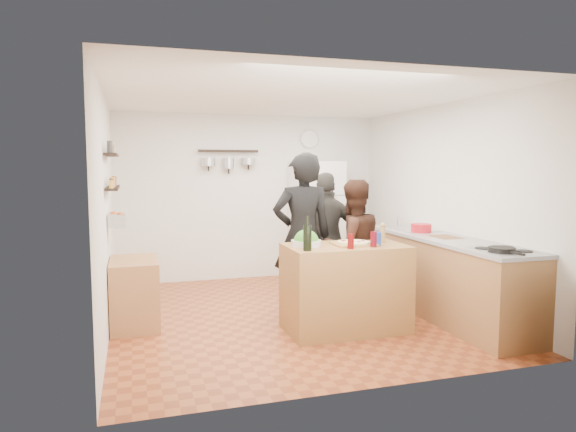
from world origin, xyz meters
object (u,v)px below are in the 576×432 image
object	(u,v)px
fridge	(316,220)
wall_clock	(309,139)
prep_island	(345,288)
person_left	(302,236)
person_back	(327,239)
wine_bottle	(307,238)
skillet	(502,250)
red_bowl	(421,228)
pepper_mill	(382,235)
side_table	(135,293)
salad_bowl	(306,243)
person_center	(352,248)
salt_canister	(377,239)
counter_run	(445,277)

from	to	relation	value
fridge	wall_clock	distance (m)	1.29
prep_island	wall_clock	xyz separation A→B (m)	(0.56, 2.78, 1.69)
person_left	person_back	world-z (taller)	person_left
wine_bottle	person_left	bearing A→B (deg)	74.98
person_back	skillet	bearing A→B (deg)	138.49
wine_bottle	red_bowl	size ratio (longest dim) A/B	1.02
pepper_mill	skillet	distance (m)	1.22
skillet	red_bowl	world-z (taller)	red_bowl
prep_island	person_back	distance (m)	1.05
prep_island	side_table	size ratio (longest dim) A/B	1.56
salad_bowl	person_center	distance (m)	0.84
prep_island	fridge	size ratio (longest dim) A/B	0.69
salad_bowl	fridge	distance (m)	2.59
red_bowl	wall_clock	distance (m)	2.57
wine_bottle	fridge	bearing A→B (deg)	68.33
salt_canister	person_left	size ratio (longest dim) A/B	0.07
salt_canister	person_left	xyz separation A→B (m)	(-0.59, 0.67, -0.04)
prep_island	red_bowl	distance (m)	1.49
salt_canister	side_table	xyz separation A→B (m)	(-2.43, 0.91, -0.62)
person_center	side_table	bearing A→B (deg)	-12.52
person_back	pepper_mill	bearing A→B (deg)	126.56
person_left	pepper_mill	bearing A→B (deg)	149.11
red_bowl	side_table	size ratio (longest dim) A/B	0.31
person_center	person_back	bearing A→B (deg)	-80.78
person_center	counter_run	distance (m)	1.13
prep_island	counter_run	distance (m)	1.32
prep_island	wall_clock	size ratio (longest dim) A/B	4.17
person_left	red_bowl	bearing A→B (deg)	-174.96
wall_clock	salad_bowl	bearing A→B (deg)	-109.77
side_table	salt_canister	bearing A→B (deg)	-20.55
pepper_mill	side_table	size ratio (longest dim) A/B	0.21
salt_canister	person_back	bearing A→B (deg)	97.22
counter_run	wall_clock	world-z (taller)	wall_clock
person_back	person_center	bearing A→B (deg)	123.55
person_left	skillet	size ratio (longest dim) A/B	7.55
skillet	salt_canister	bearing A→B (deg)	139.51
counter_run	person_left	bearing A→B (deg)	166.12
wall_clock	wine_bottle	bearing A→B (deg)	-109.48
person_back	fridge	distance (m)	1.54
person_back	wall_clock	bearing A→B (deg)	-83.28
pepper_mill	person_back	distance (m)	0.98
prep_island	pepper_mill	size ratio (longest dim) A/B	7.40
counter_run	fridge	xyz separation A→B (m)	(-0.75, 2.30, 0.45)
prep_island	red_bowl	bearing A→B (deg)	25.66
salad_bowl	wall_clock	bearing A→B (deg)	70.23
red_bowl	skillet	bearing A→B (deg)	-91.90
person_center	skillet	size ratio (longest dim) A/B	6.33
pepper_mill	counter_run	size ratio (longest dim) A/B	0.06
salad_bowl	wine_bottle	xyz separation A→B (m)	(-0.08, -0.27, 0.10)
person_back	wall_clock	distance (m)	2.28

